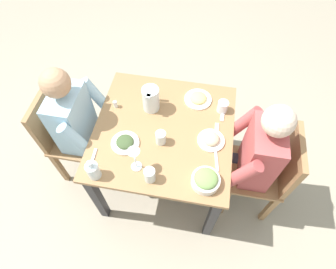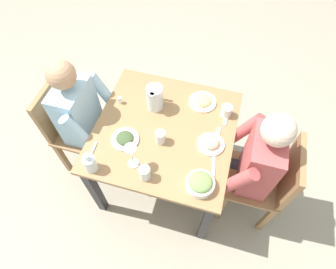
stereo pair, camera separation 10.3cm
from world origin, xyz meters
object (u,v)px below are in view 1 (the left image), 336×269
diner_far (87,127)px  water_pitcher (151,99)px  chair_near (268,171)px  plate_fries (198,98)px  water_glass_center (150,175)px  salt_shaker (115,104)px  wine_glass (134,156)px  chair_far (67,134)px  plate_dolmas (125,142)px  dining_table (164,139)px  water_glass_by_pitcher (160,137)px  salad_bowl (206,180)px  oil_carafe (93,171)px  diner_near (244,157)px  plate_beans (211,139)px  water_glass_far_left (223,107)px

diner_far → water_pitcher: diner_far is taller
chair_near → plate_fries: (0.37, 0.57, 0.26)m
water_glass_center → salt_shaker: size_ratio=1.92×
water_glass_center → wine_glass: 0.15m
chair_far → wine_glass: size_ratio=4.59×
chair_near → diner_far: (0.05, 1.35, 0.15)m
plate_dolmas → water_glass_center: 0.31m
dining_table → water_glass_center: 0.41m
water_glass_by_pitcher → wine_glass: size_ratio=0.49×
water_glass_by_pitcher → wine_glass: bearing=152.2°
plate_dolmas → wine_glass: (-0.15, -0.12, 0.13)m
water_glass_by_pitcher → salad_bowl: bearing=-126.7°
diner_far → oil_carafe: size_ratio=7.26×
plate_fries → oil_carafe: (-0.72, 0.56, 0.04)m
diner_far → water_glass_center: (-0.36, -0.56, 0.14)m
dining_table → chair_far: 0.79m
oil_carafe → salt_shaker: (0.55, 0.03, -0.03)m
chair_near → water_glass_by_pitcher: (-0.04, 0.78, 0.29)m
salad_bowl → oil_carafe: bearing=95.9°
diner_far → water_glass_by_pitcher: size_ratio=12.36×
plate_dolmas → plate_fries: size_ratio=0.94×
water_pitcher → plate_fries: water_pitcher is taller
plate_dolmas → water_pitcher: bearing=-18.0°
chair_far → diner_near: size_ratio=0.75×
plate_beans → salt_shaker: (0.17, 0.71, 0.01)m
dining_table → oil_carafe: bearing=139.3°
diner_far → plate_dolmas: bearing=-113.0°
water_glass_far_left → dining_table: bearing=122.1°
salad_bowl → water_glass_by_pitcher: (0.24, 0.33, 0.01)m
chair_near → salt_shaker: bearing=80.1°
plate_dolmas → wine_glass: size_ratio=0.96×
water_pitcher → water_glass_by_pitcher: 0.30m
plate_beans → oil_carafe: bearing=118.8°
water_glass_by_pitcher → oil_carafe: 0.47m
diner_far → wine_glass: 0.59m
salad_bowl → salt_shaker: (0.48, 0.70, -0.01)m
dining_table → water_glass_by_pitcher: size_ratio=9.91×
diner_far → water_glass_center: 0.68m
plate_fries → chair_near: bearing=-122.8°
diner_near → plate_beans: bearing=83.4°
water_pitcher → oil_carafe: bearing=158.5°
water_pitcher → chair_far: bearing=106.1°
water_glass_by_pitcher → plate_fries: bearing=-26.8°
dining_table → diner_far: bearing=91.2°
salad_bowl → plate_beans: size_ratio=0.96×
diner_far → plate_fries: diner_far is taller
plate_dolmas → chair_far: bearing=75.2°
chair_near → diner_near: diner_near is taller
water_glass_by_pitcher → salt_shaker: water_glass_by_pitcher is taller
water_glass_far_left → wine_glass: size_ratio=0.44×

